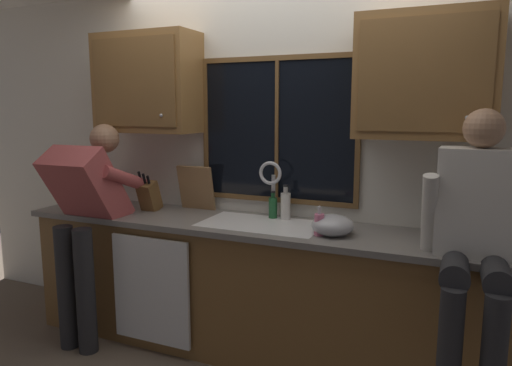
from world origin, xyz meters
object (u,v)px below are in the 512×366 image
at_px(cutting_board, 196,188).
at_px(mixing_bowl, 333,225).
at_px(bottle_tall_clear, 285,205).
at_px(soap_dispenser, 319,224).
at_px(person_standing, 87,211).
at_px(person_sitting_on_counter, 477,225).
at_px(bottle_green_glass, 273,207).
at_px(knife_block, 149,196).

xyz_separation_m(cutting_board, mixing_bowl, (1.12, -0.29, -0.11)).
xyz_separation_m(cutting_board, bottle_tall_clear, (0.73, -0.03, -0.07)).
bearing_deg(soap_dispenser, person_standing, -173.12).
distance_m(person_sitting_on_counter, bottle_green_glass, 1.35).
bearing_deg(person_standing, bottle_green_glass, 22.49).
relative_size(person_standing, mixing_bowl, 6.10).
height_order(person_sitting_on_counter, bottle_green_glass, person_sitting_on_counter).
bearing_deg(mixing_bowl, soap_dispenser, -144.10).
distance_m(mixing_bowl, soap_dispenser, 0.09).
bearing_deg(bottle_tall_clear, soap_dispenser, -42.84).
distance_m(person_standing, knife_block, 0.46).
relative_size(person_sitting_on_counter, bottle_green_glass, 6.55).
relative_size(person_sitting_on_counter, cutting_board, 3.72).
xyz_separation_m(mixing_bowl, soap_dispenser, (-0.07, -0.05, 0.01)).
height_order(knife_block, mixing_bowl, knife_block).
xyz_separation_m(person_sitting_on_counter, mixing_bowl, (-0.78, 0.20, -0.13)).
xyz_separation_m(person_sitting_on_counter, cutting_board, (-1.91, 0.49, -0.02)).
distance_m(person_standing, bottle_tall_clear, 1.40).
distance_m(person_sitting_on_counter, mixing_bowl, 0.82).
bearing_deg(cutting_board, person_standing, -137.22).
xyz_separation_m(person_standing, soap_dispenser, (1.63, 0.20, 0.03)).
height_order(person_standing, cutting_board, person_standing).
height_order(mixing_bowl, bottle_tall_clear, bottle_tall_clear).
bearing_deg(cutting_board, mixing_bowl, -14.25).
relative_size(mixing_bowl, soap_dispenser, 1.40).
bearing_deg(cutting_board, soap_dispenser, -17.67).
distance_m(person_sitting_on_counter, soap_dispenser, 0.87).
relative_size(person_standing, person_sitting_on_counter, 1.24).
relative_size(person_sitting_on_counter, knife_block, 3.92).
relative_size(person_standing, knife_block, 4.87).
relative_size(person_standing, soap_dispenser, 8.51).
xyz_separation_m(person_standing, knife_block, (0.27, 0.36, 0.07)).
distance_m(soap_dispenser, bottle_tall_clear, 0.44).
bearing_deg(mixing_bowl, bottle_tall_clear, 147.54).
height_order(person_sitting_on_counter, knife_block, person_sitting_on_counter).
xyz_separation_m(cutting_board, soap_dispenser, (1.05, -0.34, -0.10)).
relative_size(cutting_board, bottle_green_glass, 1.76).
height_order(person_standing, bottle_green_glass, person_standing).
relative_size(person_sitting_on_counter, soap_dispenser, 6.85).
distance_m(cutting_board, bottle_tall_clear, 0.73).
bearing_deg(bottle_tall_clear, knife_block, -172.62).
height_order(knife_block, bottle_tall_clear, knife_block).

